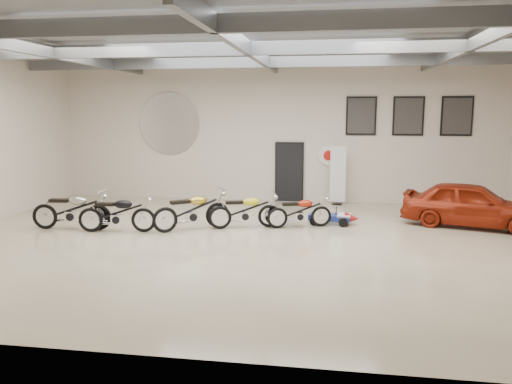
# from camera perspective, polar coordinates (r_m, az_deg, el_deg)

# --- Properties ---
(floor) EXTENTS (16.00, 12.00, 0.01)m
(floor) POSITION_cam_1_polar(r_m,az_deg,el_deg) (12.67, -0.83, -5.80)
(floor) COLOR beige
(floor) RESTS_ON ground
(ceiling) EXTENTS (16.00, 12.00, 0.01)m
(ceiling) POSITION_cam_1_polar(r_m,az_deg,el_deg) (12.34, -0.89, 17.23)
(ceiling) COLOR slate
(ceiling) RESTS_ON back_wall
(back_wall) EXTENTS (16.00, 0.02, 5.00)m
(back_wall) POSITION_cam_1_polar(r_m,az_deg,el_deg) (18.18, 2.31, 6.81)
(back_wall) COLOR beige
(back_wall) RESTS_ON floor
(ceiling_beams) EXTENTS (15.80, 11.80, 0.32)m
(ceiling_beams) POSITION_cam_1_polar(r_m,az_deg,el_deg) (12.30, -0.88, 16.07)
(ceiling_beams) COLOR slate
(ceiling_beams) RESTS_ON ceiling
(door) EXTENTS (0.92, 0.08, 2.10)m
(door) POSITION_cam_1_polar(r_m,az_deg,el_deg) (18.21, 3.83, 2.22)
(door) COLOR black
(door) RESTS_ON back_wall
(logo_plaque) EXTENTS (2.30, 0.06, 1.16)m
(logo_plaque) POSITION_cam_1_polar(r_m,az_deg,el_deg) (18.99, -9.89, 7.70)
(logo_plaque) COLOR silver
(logo_plaque) RESTS_ON back_wall
(poster_left) EXTENTS (1.05, 0.08, 1.35)m
(poster_left) POSITION_cam_1_polar(r_m,az_deg,el_deg) (18.04, 11.93, 8.51)
(poster_left) COLOR black
(poster_left) RESTS_ON back_wall
(poster_mid) EXTENTS (1.05, 0.08, 1.35)m
(poster_mid) POSITION_cam_1_polar(r_m,az_deg,el_deg) (18.19, 17.02, 8.31)
(poster_mid) COLOR black
(poster_mid) RESTS_ON back_wall
(poster_right) EXTENTS (1.05, 0.08, 1.35)m
(poster_right) POSITION_cam_1_polar(r_m,az_deg,el_deg) (18.49, 21.98, 8.05)
(poster_right) COLOR black
(poster_right) RESTS_ON back_wall
(oil_sign) EXTENTS (0.72, 0.10, 0.72)m
(oil_sign) POSITION_cam_1_polar(r_m,az_deg,el_deg) (18.07, 8.29, 4.16)
(oil_sign) COLOR white
(oil_sign) RESTS_ON back_wall
(banner_stand) EXTENTS (0.56, 0.25, 2.00)m
(banner_stand) POSITION_cam_1_polar(r_m,az_deg,el_deg) (17.71, 9.34, 1.76)
(banner_stand) COLOR white
(banner_stand) RESTS_ON floor
(motorcycle_silver) EXTENTS (2.26, 0.89, 1.15)m
(motorcycle_silver) POSITION_cam_1_polar(r_m,az_deg,el_deg) (14.82, -20.35, -1.87)
(motorcycle_silver) COLOR silver
(motorcycle_silver) RESTS_ON floor
(motorcycle_black) EXTENTS (2.15, 0.92, 1.08)m
(motorcycle_black) POSITION_cam_1_polar(r_m,az_deg,el_deg) (14.13, -15.64, -2.30)
(motorcycle_black) COLOR silver
(motorcycle_black) RESTS_ON floor
(motorcycle_gold) EXTENTS (2.18, 1.82, 1.14)m
(motorcycle_gold) POSITION_cam_1_polar(r_m,az_deg,el_deg) (13.97, -7.36, -2.03)
(motorcycle_gold) COLOR silver
(motorcycle_gold) RESTS_ON floor
(motorcycle_yellow) EXTENTS (2.10, 1.20, 1.04)m
(motorcycle_yellow) POSITION_cam_1_polar(r_m,az_deg,el_deg) (14.07, -1.29, -2.07)
(motorcycle_yellow) COLOR silver
(motorcycle_yellow) RESTS_ON floor
(motorcycle_red) EXTENTS (1.92, 1.14, 0.96)m
(motorcycle_red) POSITION_cam_1_polar(r_m,az_deg,el_deg) (14.21, 4.99, -2.17)
(motorcycle_red) COLOR silver
(motorcycle_red) RESTS_ON floor
(go_kart) EXTENTS (1.54, 0.81, 0.54)m
(go_kart) POSITION_cam_1_polar(r_m,az_deg,el_deg) (14.76, 8.91, -2.64)
(go_kart) COLOR navy
(go_kart) RESTS_ON floor
(vintage_car) EXTENTS (2.55, 4.07, 1.29)m
(vintage_car) POSITION_cam_1_polar(r_m,az_deg,el_deg) (15.52, 23.39, -1.30)
(vintage_car) COLOR maroon
(vintage_car) RESTS_ON floor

